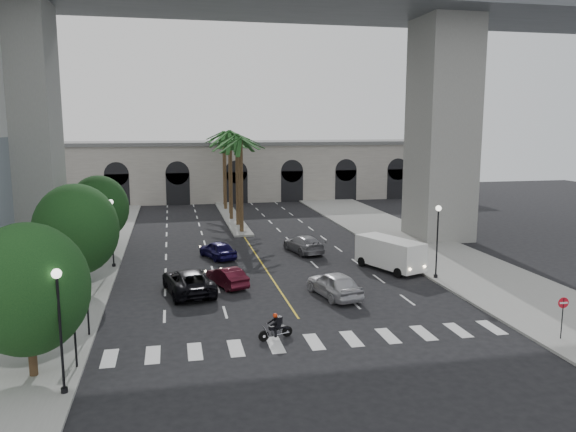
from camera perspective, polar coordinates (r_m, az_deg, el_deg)
The scene contains 30 objects.
ground at distance 30.66m, azimuth 1.95°, elevation -11.64°, with size 140.00×140.00×0.00m, color black.
sidewalk_left at distance 44.91m, azimuth -21.98°, elevation -5.41°, with size 8.00×100.00×0.15m, color gray.
sidewalk_right at distance 49.27m, azimuth 14.89°, elevation -3.77°, with size 8.00×100.00×0.15m, color gray.
median at distance 67.04m, azimuth -5.78°, elevation -0.07°, with size 2.00×24.00×0.20m, color gray.
pier_building at distance 83.36m, azimuth -7.07°, elevation 4.62°, with size 71.00×10.50×8.50m.
bridge at distance 51.41m, azimuth -0.15°, elevation 17.75°, with size 75.00×13.00×26.00m.
palm_a at distance 56.25m, azimuth -4.84°, elevation 7.37°, with size 3.20×3.20×10.30m.
palm_b at distance 60.23m, azimuth -5.22°, elevation 7.76°, with size 3.20×3.20×10.60m.
palm_c at distance 64.18m, azimuth -5.90°, elevation 7.43°, with size 3.20×3.20×10.10m.
palm_d at distance 68.18m, azimuth -5.97°, elevation 8.15°, with size 3.20×3.20×10.90m.
palm_e at distance 72.14m, azimuth -6.49°, elevation 7.84°, with size 3.20×3.20×10.40m.
palm_f at distance 76.15m, azimuth -6.55°, elevation 8.12°, with size 3.20×3.20×10.70m.
street_tree_near at distance 26.48m, azimuth -24.95°, elevation -6.76°, with size 5.20×5.20×6.89m.
street_tree_mid at distance 38.89m, azimuth -20.71°, elevation -1.29°, with size 5.44×5.44×7.21m.
street_tree_far at distance 50.67m, azimuth -18.65°, elevation 0.81°, with size 5.04×5.04×6.68m.
lamp_post_left_near at distance 24.50m, azimuth -22.18°, elevation -9.80°, with size 0.40×0.40×5.35m.
lamp_post_left_far at distance 44.71m, azimuth -17.46°, elevation -1.09°, with size 0.40×0.40×5.35m.
lamp_post_right at distance 40.92m, azimuth 14.94°, elevation -1.91°, with size 0.40×0.40×5.35m.
traffic_signal_near at distance 27.04m, azimuth -20.94°, elevation -9.52°, with size 0.25×0.18×3.65m.
traffic_signal_far at distance 30.82m, azimuth -19.78°, elevation -7.16°, with size 0.25×0.18×3.65m.
motorcycle_rider at distance 29.45m, azimuth -1.17°, elevation -11.22°, with size 1.87×0.72×1.39m.
car_a at distance 36.29m, azimuth 4.73°, elevation -6.92°, with size 1.97×4.88×1.66m, color #B7B6BB.
car_b at distance 38.75m, azimuth -6.21°, elevation -6.15°, with size 1.40×4.03×1.33m, color #460E1A.
car_c at distance 37.50m, azimuth -10.09°, elevation -6.54°, with size 2.69×5.84×1.62m, color black.
car_d at distance 48.47m, azimuth 1.60°, elevation -2.87°, with size 2.08×5.12×1.49m, color slate.
car_e at distance 46.72m, azimuth -7.15°, elevation -3.40°, with size 1.74×4.34×1.48m, color #130E44.
cargo_van at distance 43.20m, azimuth 10.34°, elevation -3.71°, with size 4.02×6.04×2.41m.
pedestrian_a at distance 34.94m, azimuth -23.26°, elevation -8.09°, with size 0.59×0.39×1.63m, color black.
pedestrian_b at distance 35.28m, azimuth -23.01°, elevation -7.86°, with size 0.82×0.64×1.69m, color black.
do_not_enter_sign at distance 31.95m, azimuth 26.14°, elevation -8.53°, with size 0.57×0.07×2.33m.
Camera 1 is at (-6.85, -27.80, 10.95)m, focal length 35.00 mm.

